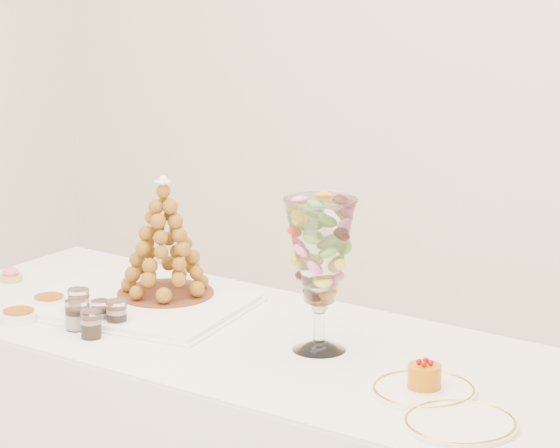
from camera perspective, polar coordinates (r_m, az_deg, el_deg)
The scene contains 14 objects.
lace_tray at distance 3.61m, azimuth -6.21°, elevation -3.48°, with size 0.56×0.42×0.02m, color white.
macaron_vase at distance 3.21m, azimuth 1.73°, elevation -1.25°, with size 0.17×0.17×0.38m.
cake_plate at distance 3.03m, azimuth 6.20°, elevation -7.13°, with size 0.24×0.24×0.01m, color white.
spare_plate at distance 2.86m, azimuth 7.76°, elevation -8.50°, with size 0.25×0.25×0.01m, color white.
pink_tart at distance 3.91m, azimuth -11.50°, elevation -2.18°, with size 0.06×0.06×0.04m.
verrine_a at distance 3.55m, azimuth -8.65°, elevation -3.39°, with size 0.06×0.06×0.08m, color white.
verrine_b at distance 3.48m, azimuth -7.73°, elevation -3.80°, with size 0.05×0.05×0.07m, color white.
verrine_c at distance 3.45m, azimuth -7.05°, elevation -3.87°, with size 0.05×0.05×0.07m, color white.
verrine_d at distance 3.45m, azimuth -8.76°, elevation -3.89°, with size 0.06×0.06×0.08m, color white.
verrine_e at distance 3.39m, azimuth -8.14°, elevation -4.29°, with size 0.05×0.05×0.07m, color white.
ramekin_back at distance 3.65m, azimuth -9.90°, elevation -3.34°, with size 0.09×0.09×0.03m, color white.
ramekin_front at distance 3.55m, azimuth -11.17°, elevation -3.93°, with size 0.09×0.09×0.03m, color white.
croquembouche at distance 3.62m, azimuth -5.00°, elevation -0.57°, with size 0.27×0.27×0.33m.
mousse_cake at distance 3.02m, azimuth 6.24°, elevation -6.51°, with size 0.08×0.08×0.07m.
Camera 1 is at (1.75, -2.52, 1.83)m, focal length 85.00 mm.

